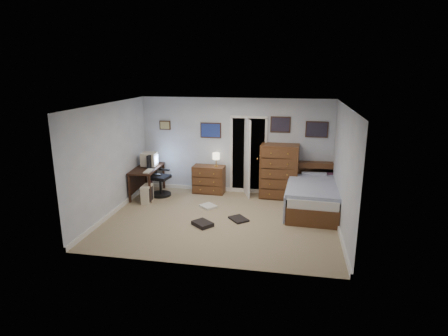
{
  "coord_description": "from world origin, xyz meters",
  "views": [
    {
      "loc": [
        1.46,
        -7.5,
        3.22
      ],
      "look_at": [
        0.01,
        0.3,
        1.1
      ],
      "focal_mm": 30.0,
      "sensor_mm": 36.0,
      "label": 1
    }
  ],
  "objects_px": {
    "low_dresser": "(209,179)",
    "tall_dresser": "(279,171)",
    "office_chair": "(158,180)",
    "bed": "(312,196)",
    "computer_desk": "(144,174)"
  },
  "relations": [
    {
      "from": "low_dresser",
      "to": "tall_dresser",
      "type": "relative_size",
      "value": 0.6
    },
    {
      "from": "tall_dresser",
      "to": "office_chair",
      "type": "bearing_deg",
      "value": -169.13
    },
    {
      "from": "tall_dresser",
      "to": "bed",
      "type": "bearing_deg",
      "value": -39.42
    },
    {
      "from": "office_chair",
      "to": "bed",
      "type": "xyz_separation_m",
      "value": [
        3.9,
        -0.31,
        -0.08
      ]
    },
    {
      "from": "bed",
      "to": "office_chair",
      "type": "bearing_deg",
      "value": 178.42
    },
    {
      "from": "computer_desk",
      "to": "bed",
      "type": "bearing_deg",
      "value": -6.8
    },
    {
      "from": "tall_dresser",
      "to": "low_dresser",
      "type": "bearing_deg",
      "value": -177.83
    },
    {
      "from": "computer_desk",
      "to": "low_dresser",
      "type": "relative_size",
      "value": 1.59
    },
    {
      "from": "office_chair",
      "to": "bed",
      "type": "relative_size",
      "value": 0.48
    },
    {
      "from": "office_chair",
      "to": "tall_dresser",
      "type": "bearing_deg",
      "value": 17.24
    },
    {
      "from": "computer_desk",
      "to": "office_chair",
      "type": "relative_size",
      "value": 1.21
    },
    {
      "from": "computer_desk",
      "to": "tall_dresser",
      "type": "height_order",
      "value": "tall_dresser"
    },
    {
      "from": "office_chair",
      "to": "low_dresser",
      "type": "bearing_deg",
      "value": 29.36
    },
    {
      "from": "computer_desk",
      "to": "bed",
      "type": "xyz_separation_m",
      "value": [
        4.27,
        -0.28,
        -0.23
      ]
    },
    {
      "from": "tall_dresser",
      "to": "bed",
      "type": "height_order",
      "value": "tall_dresser"
    }
  ]
}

